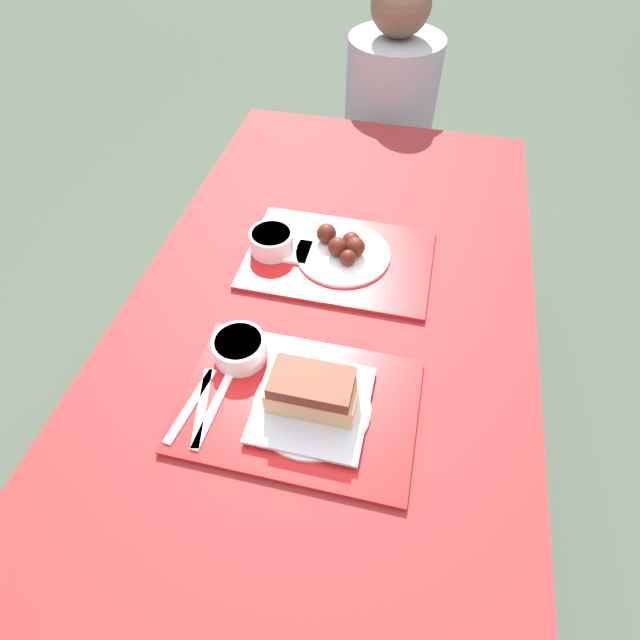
# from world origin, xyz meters

# --- Properties ---
(ground_plane) EXTENTS (12.00, 12.00, 0.00)m
(ground_plane) POSITION_xyz_m (0.00, 0.00, 0.00)
(ground_plane) COLOR #424C3D
(picnic_table) EXTENTS (0.90, 1.78, 0.77)m
(picnic_table) POSITION_xyz_m (0.00, 0.00, 0.68)
(picnic_table) COLOR maroon
(picnic_table) RESTS_ON ground_plane
(picnic_bench_far) EXTENTS (0.86, 0.28, 0.43)m
(picnic_bench_far) POSITION_xyz_m (0.00, 1.11, 0.36)
(picnic_bench_far) COLOR maroon
(picnic_bench_far) RESTS_ON ground_plane
(tray_near) EXTENTS (0.44, 0.31, 0.01)m
(tray_near) POSITION_xyz_m (0.00, -0.21, 0.77)
(tray_near) COLOR red
(tray_near) RESTS_ON picnic_table
(tray_far) EXTENTS (0.44, 0.31, 0.01)m
(tray_far) POSITION_xyz_m (-0.01, 0.21, 0.77)
(tray_far) COLOR red
(tray_far) RESTS_ON picnic_table
(bowl_coleslaw_near) EXTENTS (0.11, 0.11, 0.05)m
(bowl_coleslaw_near) POSITION_xyz_m (-0.14, -0.13, 0.81)
(bowl_coleslaw_near) COLOR white
(bowl_coleslaw_near) RESTS_ON tray_near
(brisket_sandwich_plate) EXTENTS (0.22, 0.22, 0.10)m
(brisket_sandwich_plate) POSITION_xyz_m (0.03, -0.21, 0.81)
(brisket_sandwich_plate) COLOR white
(brisket_sandwich_plate) RESTS_ON tray_near
(plastic_fork_near) EXTENTS (0.05, 0.17, 0.00)m
(plastic_fork_near) POSITION_xyz_m (-0.17, -0.26, 0.78)
(plastic_fork_near) COLOR white
(plastic_fork_near) RESTS_ON tray_near
(plastic_knife_near) EXTENTS (0.02, 0.17, 0.00)m
(plastic_knife_near) POSITION_xyz_m (-0.15, -0.26, 0.78)
(plastic_knife_near) COLOR white
(plastic_knife_near) RESTS_ON tray_near
(plastic_spoon_near) EXTENTS (0.04, 0.17, 0.00)m
(plastic_spoon_near) POSITION_xyz_m (-0.20, -0.26, 0.78)
(plastic_spoon_near) COLOR white
(plastic_spoon_near) RESTS_ON tray_near
(condiment_packet) EXTENTS (0.04, 0.03, 0.01)m
(condiment_packet) POSITION_xyz_m (0.02, -0.14, 0.78)
(condiment_packet) COLOR #A59E93
(condiment_packet) RESTS_ON tray_near
(bowl_coleslaw_far) EXTENTS (0.11, 0.11, 0.05)m
(bowl_coleslaw_far) POSITION_xyz_m (-0.17, 0.20, 0.81)
(bowl_coleslaw_far) COLOR white
(bowl_coleslaw_far) RESTS_ON tray_far
(wings_plate_far) EXTENTS (0.23, 0.23, 0.06)m
(wings_plate_far) POSITION_xyz_m (0.00, 0.22, 0.80)
(wings_plate_far) COLOR white
(wings_plate_far) RESTS_ON tray_far
(napkin_far) EXTENTS (0.12, 0.08, 0.01)m
(napkin_far) POSITION_xyz_m (-0.14, 0.20, 0.78)
(napkin_far) COLOR white
(napkin_far) RESTS_ON tray_far
(person_seated_across) EXTENTS (0.33, 0.33, 0.72)m
(person_seated_across) POSITION_xyz_m (-0.00, 1.11, 0.73)
(person_seated_across) COLOR #9E9EA3
(person_seated_across) RESTS_ON picnic_bench_far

